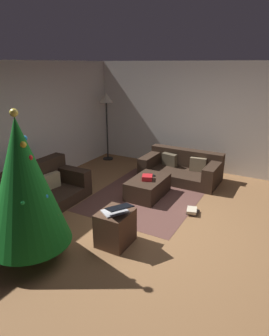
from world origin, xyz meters
TOP-DOWN VIEW (x-y plane):
  - ground_plane at (0.00, 0.00)m, footprint 6.40×6.40m
  - rear_partition at (0.00, 3.14)m, footprint 6.40×0.12m
  - corner_partition at (3.14, 0.00)m, footprint 0.12×6.40m
  - couch_left at (-0.37, 2.26)m, footprint 1.79×0.91m
  - couch_right at (2.24, 0.41)m, footprint 0.99×1.74m
  - ottoman at (1.02, 0.68)m, footprint 0.98×0.61m
  - gift_box at (0.96, 0.67)m, footprint 0.28×0.26m
  - tv_remote at (1.22, 0.68)m, footprint 0.12×0.16m
  - christmas_tree at (-1.56, 1.18)m, footprint 1.10×1.10m
  - side_table at (-0.72, 0.36)m, footprint 0.52×0.44m
  - laptop at (-0.75, 0.31)m, footprint 0.51×0.52m
  - book_stack at (0.72, -0.36)m, footprint 0.28×0.22m
  - corner_lamp at (2.66, 2.73)m, footprint 0.36×0.36m
  - area_rug at (1.02, 0.68)m, footprint 2.60×2.00m

SIDE VIEW (x-z plane):
  - ground_plane at x=0.00m, z-range 0.00..0.00m
  - area_rug at x=1.02m, z-range 0.00..0.01m
  - book_stack at x=0.72m, z-range 0.00..0.10m
  - ottoman at x=1.02m, z-range 0.00..0.37m
  - couch_right at x=2.24m, z-range -0.07..0.56m
  - side_table at x=-0.72m, z-range 0.00..0.52m
  - couch_left at x=-0.37m, z-range -0.10..0.67m
  - tv_remote at x=1.22m, z-range 0.37..0.39m
  - gift_box at x=0.96m, z-range 0.37..0.46m
  - laptop at x=-0.75m, z-range 0.50..0.67m
  - christmas_tree at x=-1.56m, z-range 0.09..2.14m
  - rear_partition at x=0.00m, z-range 0.00..2.60m
  - corner_partition at x=3.14m, z-range 0.00..2.60m
  - corner_lamp at x=2.66m, z-range 0.64..2.46m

